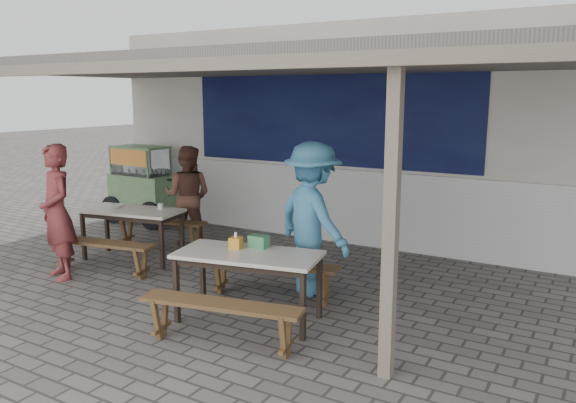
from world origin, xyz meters
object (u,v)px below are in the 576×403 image
Objects in this scene: table_left at (132,215)px; bench_left_street at (101,249)px; bench_right_wall at (271,271)px; bench_left_wall at (160,226)px; tissue_box at (236,243)px; donation_box at (259,241)px; vendor_cart at (142,182)px; patron_right_table at (313,219)px; bench_right_street at (221,313)px; patron_wall_side at (188,196)px; condiment_bowl at (118,205)px; patron_street_side at (57,212)px; table_right at (248,260)px; condiment_jar at (161,206)px.

bench_left_street is at bearing -90.00° from table_left.
bench_right_wall is (2.59, -0.34, -0.33)m from table_left.
tissue_box reaches higher than bench_left_wall.
donation_box is (2.59, -0.09, 0.48)m from bench_left_street.
vendor_cart is at bearing 146.14° from tissue_box.
patron_right_table is at bearing -21.51° from bench_left_wall.
bench_right_street is 1.03× the size of patron_wall_side.
bench_left_street is 0.96× the size of bench_right_wall.
condiment_bowl is (-2.90, 0.37, 0.43)m from bench_right_wall.
table_right is at bearing 21.52° from patron_street_side.
bench_left_street is (0.13, -0.70, -0.33)m from table_left.
vendor_cart is at bearing 132.23° from bench_left_wall.
bench_left_street is 17.73× the size of condiment_jar.
patron_right_table is (3.03, -0.60, 0.58)m from bench_left_wall.
condiment_bowl is (-2.83, 0.97, -0.04)m from tissue_box.
patron_right_table reaches higher than condiment_jar.
patron_street_side is at bearing -103.11° from bench_left_wall.
table_left is 17.37× the size of condiment_jar.
patron_wall_side is (-2.71, 2.74, 0.45)m from bench_right_street.
tissue_box is (2.36, -1.99, 0.01)m from patron_wall_side.
bench_left_wall is 0.85× the size of patron_right_table.
tissue_box reaches higher than condiment_jar.
bench_left_street is at bearing -90.00° from bench_left_wall.
condiment_jar is at bearing 154.52° from bench_right_wall.
bench_left_wall is at bearing 13.91° from patron_right_table.
bench_right_street is at bearing 113.78° from patron_right_table.
bench_left_street is 12.80× the size of tissue_box.
patron_street_side is at bearing 45.77° from patron_right_table.
bench_left_wall is at bearing 107.26° from patron_street_side.
table_right is at bearing -31.36° from vendor_cart.
bench_right_wall is 18.50× the size of condiment_jar.
vendor_cart is (-4.18, 2.16, 0.44)m from bench_right_wall.
patron_right_table is 11.06× the size of condiment_bowl.
table_left is at bearing -90.00° from bench_left_wall.
table_right is 1.14m from patron_right_table.
bench_right_wall is 4.72m from vendor_cart.
patron_right_table reaches higher than table_left.
condiment_jar is at bearing 86.15° from patron_street_side.
table_left is 0.98× the size of bench_left_street.
tissue_box is at bearing -141.60° from donation_box.
patron_right_table is (2.75, -0.96, 0.13)m from patron_wall_side.
vendor_cart is 1.15× the size of patron_wall_side.
bench_right_street is at bearing 9.10° from patron_street_side.
donation_box reaches higher than tissue_box.
patron_street_side reaches higher than bench_right_street.
donation_box reaches higher than bench_left_street.
patron_street_side reaches higher than condiment_jar.
patron_wall_side reaches higher than bench_right_wall.
bench_left_street and bench_right_wall have the same top height.
condiment_jar is at bearing 131.30° from bench_right_street.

